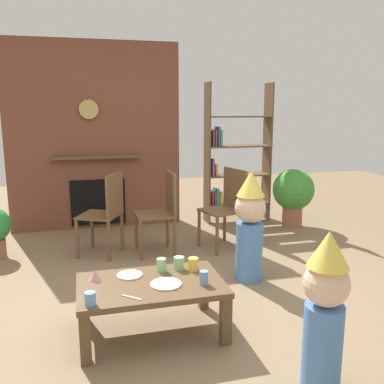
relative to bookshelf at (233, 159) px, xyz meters
name	(u,v)px	position (x,y,z in m)	size (l,w,h in m)	color
ground_plane	(187,307)	(-1.26, -2.40, -0.87)	(12.00, 12.00, 0.00)	#846B4C
brick_fireplace_feature	(95,137)	(-1.84, 0.20, 0.32)	(2.20, 0.28, 2.40)	brown
bookshelf	(233,159)	(0.00, 0.00, 0.00)	(0.90, 0.28, 1.90)	brown
coffee_table	(151,291)	(-1.60, -2.71, -0.55)	(1.01, 0.63, 0.38)	brown
paper_cup_near_left	(193,264)	(-1.25, -2.56, -0.44)	(0.08, 0.08, 0.10)	#F2CC4C
paper_cup_near_right	(90,299)	(-2.02, -2.95, -0.45)	(0.07, 0.07, 0.09)	#669EE0
paper_cup_center	(161,265)	(-1.49, -2.53, -0.44)	(0.07, 0.07, 0.10)	#8CD18C
paper_cup_far_left	(204,278)	(-1.25, -2.83, -0.44)	(0.06, 0.06, 0.10)	#669EE0
paper_cup_far_right	(179,263)	(-1.35, -2.52, -0.44)	(0.08, 0.08, 0.10)	#8CD18C
paper_plate_front	(166,284)	(-1.50, -2.77, -0.48)	(0.22, 0.22, 0.01)	white
paper_plate_rear	(130,275)	(-1.73, -2.55, -0.48)	(0.19, 0.19, 0.01)	white
birthday_cake_slice	(95,275)	(-1.97, -2.57, -0.45)	(0.10, 0.10, 0.08)	pink
table_fork	(132,297)	(-1.76, -2.92, -0.49)	(0.15, 0.02, 0.01)	silver
child_with_cone_hat	(325,306)	(-0.75, -3.54, -0.38)	(0.26, 0.26, 0.93)	#4C7FC6
child_in_pink	(250,224)	(-0.57, -2.01, -0.33)	(0.28, 0.28, 1.03)	#4C7FC6
dining_chair_left	(107,209)	(-1.79, -1.00, -0.36)	(0.54, 0.54, 0.90)	brown
dining_chair_middle	(163,208)	(-1.19, -1.07, -0.36)	(0.40, 0.40, 0.90)	brown
dining_chair_right	(228,204)	(-0.45, -1.07, -0.36)	(0.50, 0.50, 0.90)	brown
potted_plant_tall	(293,192)	(0.69, -0.47, -0.41)	(0.55, 0.55, 0.77)	#9E5B42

